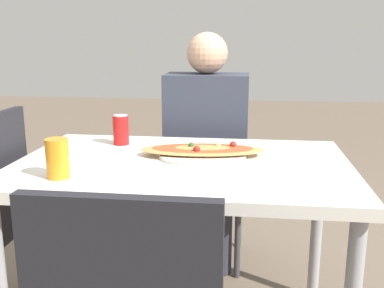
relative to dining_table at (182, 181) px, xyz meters
name	(u,v)px	position (x,y,z in m)	size (l,w,h in m)	color
dining_table	(182,181)	(0.00, 0.00, 0.00)	(1.21, 0.80, 0.73)	silver
chair_far_seated	(208,167)	(0.03, 0.73, -0.16)	(0.40, 0.40, 0.90)	black
person_seated	(206,135)	(0.03, 0.62, 0.04)	(0.41, 0.27, 1.20)	#2D2D38
pizza_main	(203,151)	(0.07, 0.09, 0.09)	(0.49, 0.34, 0.05)	white
soda_can	(121,130)	(-0.30, 0.23, 0.14)	(0.07, 0.07, 0.12)	red
drink_glass	(58,158)	(-0.37, -0.24, 0.14)	(0.07, 0.07, 0.13)	orange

